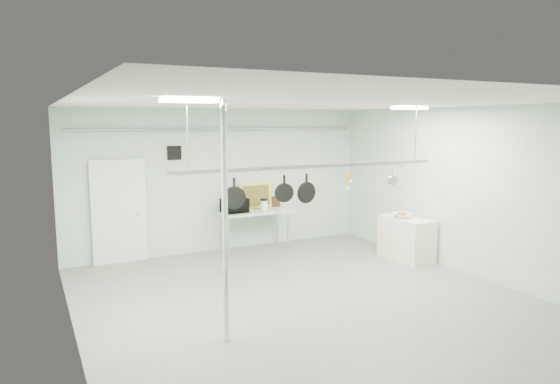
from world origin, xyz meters
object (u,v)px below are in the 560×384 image
side_cabinet (406,239)px  skillet_mid (284,189)px  prep_table (254,214)px  coffee_canister (264,205)px  microwave (235,206)px  fruit_bowl (403,215)px  pot_rack (315,164)px  skillet_left (234,193)px  chrome_pole (225,224)px  skillet_right (306,188)px

side_cabinet → skillet_mid: bearing=-162.6°
prep_table → coffee_canister: 0.30m
microwave → side_cabinet: bearing=141.4°
fruit_bowl → skillet_mid: 3.72m
side_cabinet → pot_rack: size_ratio=0.25×
side_cabinet → coffee_canister: bearing=136.6°
skillet_left → coffee_canister: bearing=74.2°
pot_rack → microwave: bearing=91.3°
chrome_pole → side_cabinet: 5.37m
side_cabinet → microwave: size_ratio=2.12×
fruit_bowl → skillet_mid: size_ratio=0.95×
prep_table → microwave: 0.53m
microwave → skillet_mid: size_ratio=1.30×
pot_rack → fruit_bowl: pot_rack is taller
side_cabinet → pot_rack: 3.62m
chrome_pole → microwave: chrome_pole is taller
side_cabinet → pot_rack: pot_rack is taller
side_cabinet → coffee_canister: size_ratio=5.38×
prep_table → fruit_bowl: 3.28m
side_cabinet → prep_table: bearing=139.2°
fruit_bowl → skillet_left: size_ratio=0.90×
pot_rack → skillet_right: 0.41m
skillet_mid → skillet_right: size_ratio=0.91×
skillet_mid → prep_table: bearing=91.1°
coffee_canister → skillet_mid: bearing=-110.1°
skillet_right → coffee_canister: bearing=71.7°
skillet_left → skillet_mid: bearing=16.2°
microwave → coffee_canister: bearing=175.4°
prep_table → pot_rack: pot_rack is taller
chrome_pole → coffee_canister: 4.93m
chrome_pole → skillet_mid: (1.34, 0.90, 0.27)m
pot_rack → skillet_right: size_ratio=10.08×
chrome_pole → prep_table: bearing=61.3°
coffee_canister → fruit_bowl: coffee_canister is taller
prep_table → side_cabinet: 3.39m
pot_rack → prep_table: bearing=83.1°
chrome_pole → skillet_mid: 1.64m
skillet_left → fruit_bowl: bearing=31.1°
side_cabinet → fruit_bowl: (-0.09, 0.04, 0.50)m
skillet_left → skillet_mid: size_ratio=1.06×
microwave → skillet_left: bearing=65.6°
microwave → skillet_left: skillet_left is taller
chrome_pole → skillet_left: chrome_pole is taller
microwave → chrome_pole: bearing=64.1°
chrome_pole → skillet_right: chrome_pole is taller
prep_table → skillet_left: size_ratio=3.47×
pot_rack → fruit_bowl: bearing=21.7°
pot_rack → skillet_left: (-1.40, 0.00, -0.38)m
chrome_pole → skillet_right: size_ratio=6.72×
chrome_pole → prep_table: (2.30, 4.20, -0.77)m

